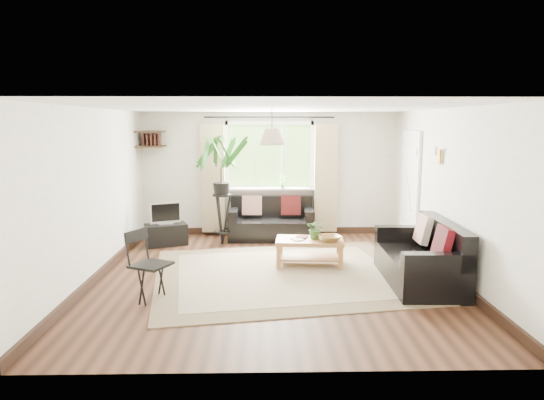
{
  "coord_description": "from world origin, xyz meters",
  "views": [
    {
      "loc": [
        -0.15,
        -6.75,
        2.19
      ],
      "look_at": [
        0.0,
        0.4,
        1.05
      ],
      "focal_mm": 32.0,
      "sensor_mm": 36.0,
      "label": 1
    }
  ],
  "objects_px": {
    "sofa_back": "(271,219)",
    "tv_stand": "(166,234)",
    "coffee_table": "(310,252)",
    "palm_stand": "(222,190)",
    "folding_chair": "(151,266)",
    "sofa_right": "(419,254)"
  },
  "relations": [
    {
      "from": "sofa_back",
      "to": "sofa_right",
      "type": "bearing_deg",
      "value": -51.35
    },
    {
      "from": "coffee_table",
      "to": "palm_stand",
      "type": "bearing_deg",
      "value": 136.19
    },
    {
      "from": "sofa_back",
      "to": "tv_stand",
      "type": "height_order",
      "value": "sofa_back"
    },
    {
      "from": "tv_stand",
      "to": "folding_chair",
      "type": "distance_m",
      "value": 2.83
    },
    {
      "from": "sofa_right",
      "to": "palm_stand",
      "type": "height_order",
      "value": "palm_stand"
    },
    {
      "from": "palm_stand",
      "to": "folding_chair",
      "type": "distance_m",
      "value": 2.98
    },
    {
      "from": "sofa_right",
      "to": "coffee_table",
      "type": "height_order",
      "value": "sofa_right"
    },
    {
      "from": "palm_stand",
      "to": "coffee_table",
      "type": "bearing_deg",
      "value": -43.81
    },
    {
      "from": "sofa_back",
      "to": "coffee_table",
      "type": "bearing_deg",
      "value": -70.86
    },
    {
      "from": "palm_stand",
      "to": "tv_stand",
      "type": "bearing_deg",
      "value": -176.57
    },
    {
      "from": "coffee_table",
      "to": "tv_stand",
      "type": "xyz_separation_m",
      "value": [
        -2.47,
        1.34,
        -0.02
      ]
    },
    {
      "from": "sofa_back",
      "to": "sofa_right",
      "type": "height_order",
      "value": "sofa_right"
    },
    {
      "from": "sofa_back",
      "to": "palm_stand",
      "type": "xyz_separation_m",
      "value": [
        -0.91,
        -0.38,
        0.62
      ]
    },
    {
      "from": "coffee_table",
      "to": "tv_stand",
      "type": "relative_size",
      "value": 1.44
    },
    {
      "from": "tv_stand",
      "to": "palm_stand",
      "type": "relative_size",
      "value": 0.36
    },
    {
      "from": "folding_chair",
      "to": "sofa_back",
      "type": "bearing_deg",
      "value": 0.66
    },
    {
      "from": "sofa_back",
      "to": "tv_stand",
      "type": "bearing_deg",
      "value": -165.16
    },
    {
      "from": "sofa_right",
      "to": "coffee_table",
      "type": "distance_m",
      "value": 1.67
    },
    {
      "from": "tv_stand",
      "to": "palm_stand",
      "type": "height_order",
      "value": "palm_stand"
    },
    {
      "from": "sofa_right",
      "to": "tv_stand",
      "type": "xyz_separation_m",
      "value": [
        -3.89,
        2.2,
        -0.22
      ]
    },
    {
      "from": "palm_stand",
      "to": "folding_chair",
      "type": "height_order",
      "value": "palm_stand"
    },
    {
      "from": "coffee_table",
      "to": "tv_stand",
      "type": "bearing_deg",
      "value": 151.49
    }
  ]
}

